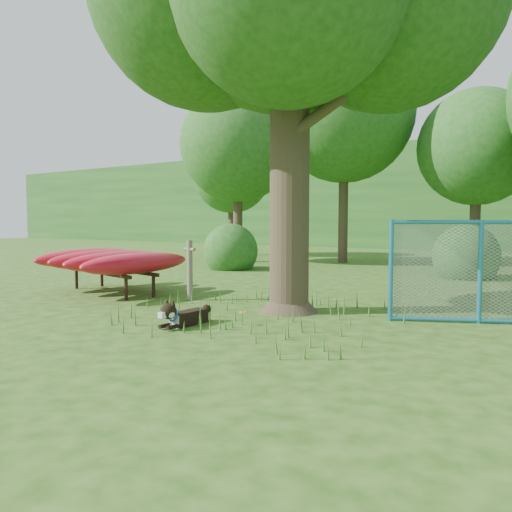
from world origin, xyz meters
The scene contains 13 objects.
ground centered at (0.00, 0.00, 0.00)m, with size 80.00×80.00×0.00m, color #21480E.
wooden_post centered at (-1.79, 1.81, 0.64)m, with size 0.33×0.14×1.21m.
kayak_rack centered at (-3.93, 1.68, 0.72)m, with size 3.02×3.24×0.94m.
husky_dog centered at (-0.25, -0.13, 0.16)m, with size 0.28×1.01×0.45m.
fence_section centered at (3.43, 2.57, 0.80)m, with size 2.52×1.21×2.67m.
wildflower_clump centered at (0.47, 0.42, 0.18)m, with size 0.10×0.10×0.22m.
bg_tree_a centered at (-6.50, 10.00, 4.48)m, with size 4.40×4.40×6.70m.
bg_tree_b centered at (-3.00, 12.00, 5.61)m, with size 5.20×5.20×8.22m.
bg_tree_c centered at (1.50, 13.00, 4.11)m, with size 4.00×4.00×6.12m.
bg_tree_f centered at (-9.00, 13.00, 3.73)m, with size 3.60×3.60×5.55m.
shrub_left centered at (-5.00, 7.50, 0.00)m, with size 1.80×1.80×1.80m, color #1F541B.
shrub_mid centered at (2.00, 9.00, 0.00)m, with size 1.80×1.80×1.80m, color #1F541B.
wooded_hillside centered at (0.00, 28.00, 3.00)m, with size 80.00×12.00×6.00m, color #1F541B.
Camera 1 is at (4.78, -5.68, 1.58)m, focal length 35.00 mm.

